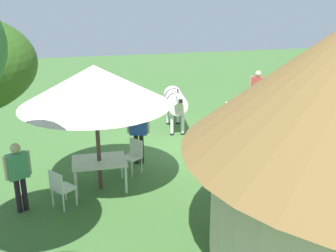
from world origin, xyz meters
TOP-DOWN VIEW (x-y plane):
  - ground_plane at (0.00, 0.00)m, footprint 36.00×36.00m
  - shade_umbrella at (3.12, 2.05)m, footprint 3.48×3.48m
  - patio_dining_table at (3.12, 2.05)m, footprint 1.30×0.95m
  - patio_chair_east_end at (2.17, 1.34)m, footprint 0.60×0.60m
  - patio_chair_west_end at (4.03, 2.79)m, footprint 0.60×0.61m
  - guest_beside_umbrella at (1.95, 0.81)m, footprint 0.60×0.33m
  - guest_behind_table at (4.87, 2.73)m, footprint 0.52×0.37m
  - standing_watcher at (-3.25, -2.73)m, footprint 0.46×0.49m
  - striped_lounge_chair at (0.06, 1.16)m, footprint 0.67×0.90m
  - zebra_nearest_camera at (-1.88, 0.63)m, footprint 2.02×1.16m
  - zebra_by_umbrella at (0.26, -1.66)m, footprint 0.83×2.17m
  - brick_patio_kerb at (2.66, -3.59)m, footprint 2.81×0.48m

SIDE VIEW (x-z plane):
  - ground_plane at x=0.00m, z-range 0.00..0.00m
  - brick_patio_kerb at x=2.66m, z-range 0.00..0.08m
  - striped_lounge_chair at x=0.06m, z-range -0.05..0.55m
  - patio_chair_east_end at x=2.17m, z-range 0.07..0.97m
  - patio_chair_west_end at x=4.03m, z-range 0.07..0.97m
  - patio_dining_table at x=3.12m, z-range 0.29..1.03m
  - zebra_nearest_camera at x=-1.88m, z-range 0.20..1.68m
  - guest_behind_table at x=4.87m, z-range 0.16..1.77m
  - zebra_by_umbrella at x=0.26m, z-range 0.24..1.80m
  - standing_watcher at x=-3.25m, z-range 0.17..1.87m
  - guest_beside_umbrella at x=1.95m, z-range 0.18..1.90m
  - shade_umbrella at x=3.12m, z-range 1.06..4.11m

